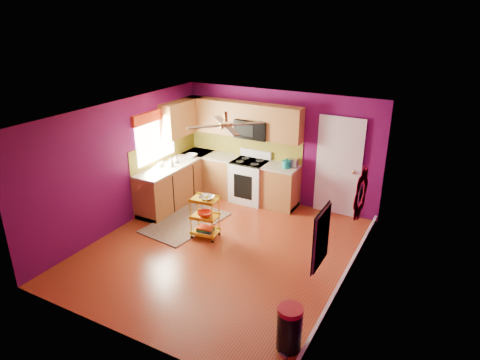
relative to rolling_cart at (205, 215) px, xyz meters
The scene contains 18 objects.
ground 0.74m from the rolling_cart, 27.15° to the right, with size 5.00×5.00×0.00m, color maroon.
room_envelope 1.32m from the rolling_cart, 25.98° to the right, with size 4.54×5.04×2.52m.
lower_cabinets 1.76m from the rolling_cart, 118.20° to the left, with size 2.81×2.31×0.94m.
electric_range 1.91m from the rolling_cart, 91.11° to the left, with size 0.76×0.66×1.13m.
upper_cabinetry 2.44m from the rolling_cart, 110.91° to the left, with size 2.80×2.30×1.26m.
left_window 2.27m from the rolling_cart, 155.23° to the left, with size 0.08×1.35×1.08m.
panel_door 2.94m from the rolling_cart, 49.78° to the left, with size 0.95×0.11×2.15m.
right_wall_art 2.97m from the rolling_cart, 12.39° to the right, with size 0.04×2.74×1.04m.
ceiling_fan 1.90m from the rolling_cart, ahead, with size 1.01×1.01×0.26m.
shag_rug 0.86m from the rolling_cart, 156.80° to the left, with size 1.05×1.72×0.02m, color black.
rolling_cart is the anchor object (origin of this frame).
trash_can 3.16m from the rolling_cart, 37.64° to the right, with size 0.37×0.38×0.62m.
teal_kettle 2.15m from the rolling_cart, 66.67° to the left, with size 0.18×0.18×0.21m.
toaster 2.31m from the rolling_cart, 65.97° to the left, with size 0.22×0.15×0.18m, color beige.
soap_bottle_a 1.69m from the rolling_cart, 149.66° to the left, with size 0.09×0.09×0.20m, color #EA3F72.
soap_bottle_b 1.84m from the rolling_cart, 143.64° to the left, with size 0.13×0.13×0.16m, color white.
counter_dish 2.11m from the rolling_cart, 131.14° to the left, with size 0.26×0.26×0.06m, color white.
counter_cup 1.79m from the rolling_cart, 155.93° to the left, with size 0.13×0.13×0.10m, color white.
Camera 1 is at (3.49, -5.76, 4.08)m, focal length 32.00 mm.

